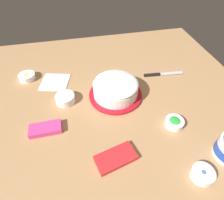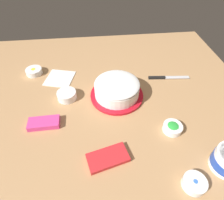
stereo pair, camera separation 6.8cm
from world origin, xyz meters
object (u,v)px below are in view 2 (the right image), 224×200
at_px(frosted_cake, 117,89).
at_px(sprinkle_bowl_blue, 194,183).
at_px(candy_box_lower, 44,123).
at_px(sprinkle_bowl_rainbow, 67,95).
at_px(sprinkle_bowl_green, 173,127).
at_px(paper_napkin, 60,78).
at_px(spreading_knife, 165,78).
at_px(sprinkle_bowl_yellow, 34,71).
at_px(candy_box_upper, 108,158).

distance_m(frosted_cake, sprinkle_bowl_blue, 0.53).
bearing_deg(candy_box_lower, sprinkle_bowl_rainbow, -120.75).
height_order(sprinkle_bowl_rainbow, candy_box_lower, sprinkle_bowl_rainbow).
bearing_deg(sprinkle_bowl_rainbow, sprinkle_bowl_green, 151.68).
xyz_separation_m(frosted_cake, candy_box_lower, (0.35, 0.15, -0.03)).
bearing_deg(candy_box_lower, sprinkle_bowl_blue, 148.45).
height_order(frosted_cake, sprinkle_bowl_blue, frosted_cake).
xyz_separation_m(sprinkle_bowl_green, paper_napkin, (0.53, -0.42, -0.01)).
relative_size(spreading_knife, sprinkle_bowl_blue, 2.86).
distance_m(candy_box_lower, paper_napkin, 0.33).
height_order(sprinkle_bowl_yellow, sprinkle_bowl_rainbow, sprinkle_bowl_rainbow).
bearing_deg(candy_box_upper, sprinkle_bowl_rainbow, -78.10).
xyz_separation_m(frosted_cake, sprinkle_bowl_green, (-0.22, 0.24, -0.03)).
bearing_deg(candy_box_upper, candy_box_lower, -50.32).
xyz_separation_m(frosted_cake, paper_napkin, (0.31, -0.18, -0.04)).
bearing_deg(candy_box_upper, spreading_knife, -143.30).
xyz_separation_m(sprinkle_bowl_rainbow, paper_napkin, (0.05, -0.17, -0.02)).
xyz_separation_m(sprinkle_bowl_green, sprinkle_bowl_rainbow, (0.47, -0.25, 0.00)).
distance_m(frosted_cake, candy_box_lower, 0.38).
height_order(candy_box_upper, paper_napkin, candy_box_upper).
bearing_deg(frosted_cake, sprinkle_bowl_green, 131.67).
height_order(sprinkle_bowl_blue, candy_box_lower, sprinkle_bowl_blue).
height_order(frosted_cake, candy_box_upper, frosted_cake).
distance_m(sprinkle_bowl_yellow, sprinkle_bowl_blue, 0.99).
bearing_deg(sprinkle_bowl_yellow, sprinkle_bowl_blue, 132.94).
xyz_separation_m(sprinkle_bowl_blue, candy_box_upper, (0.29, -0.13, -0.01)).
bearing_deg(sprinkle_bowl_yellow, sprinkle_bowl_green, 144.41).
distance_m(candy_box_upper, paper_napkin, 0.58).
bearing_deg(sprinkle_bowl_rainbow, paper_napkin, -72.19).
height_order(frosted_cake, sprinkle_bowl_rainbow, frosted_cake).
relative_size(candy_box_upper, paper_napkin, 1.06).
height_order(spreading_knife, sprinkle_bowl_blue, sprinkle_bowl_blue).
relative_size(sprinkle_bowl_blue, candy_box_lower, 0.60).
bearing_deg(paper_napkin, sprinkle_bowl_green, 141.28).
bearing_deg(frosted_cake, sprinkle_bowl_rainbow, -2.83).
distance_m(spreading_knife, sprinkle_bowl_blue, 0.60).
height_order(frosted_cake, candy_box_lower, frosted_cake).
xyz_separation_m(candy_box_lower, candy_box_upper, (-0.27, 0.20, -0.00)).
height_order(sprinkle_bowl_yellow, candy_box_lower, sprinkle_bowl_yellow).
height_order(sprinkle_bowl_yellow, sprinkle_bowl_blue, sprinkle_bowl_blue).
distance_m(sprinkle_bowl_rainbow, paper_napkin, 0.18).
relative_size(candy_box_lower, paper_napkin, 0.92).
relative_size(spreading_knife, sprinkle_bowl_rainbow, 2.43).
distance_m(sprinkle_bowl_green, sprinkle_bowl_blue, 0.24).
distance_m(sprinkle_bowl_green, candy_box_lower, 0.57).
xyz_separation_m(sprinkle_bowl_yellow, paper_napkin, (-0.15, 0.06, -0.01)).
xyz_separation_m(sprinkle_bowl_yellow, sprinkle_bowl_blue, (-0.67, 0.73, 0.00)).
bearing_deg(sprinkle_bowl_yellow, spreading_knife, 170.42).
bearing_deg(paper_napkin, sprinkle_bowl_yellow, -22.78).
relative_size(frosted_cake, sprinkle_bowl_blue, 3.32).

